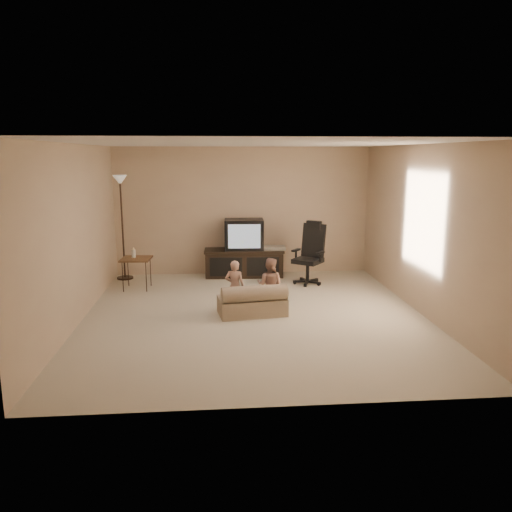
{
  "coord_description": "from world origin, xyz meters",
  "views": [
    {
      "loc": [
        -0.58,
        -7.07,
        2.35
      ],
      "look_at": [
        0.08,
        0.6,
        0.78
      ],
      "focal_mm": 35.0,
      "sensor_mm": 36.0,
      "label": 1
    }
  ],
  "objects_px": {
    "office_chair": "(310,261)",
    "floor_lamp": "(121,204)",
    "toddler_right": "(270,285)",
    "child_sofa": "(253,302)",
    "side_table": "(136,259)",
    "toddler_left": "(235,287)",
    "tv_stand": "(244,253)"
  },
  "relations": [
    {
      "from": "office_chair",
      "to": "floor_lamp",
      "type": "xyz_separation_m",
      "value": [
        -3.47,
        0.63,
        1.03
      ]
    },
    {
      "from": "office_chair",
      "to": "toddler_right",
      "type": "xyz_separation_m",
      "value": [
        -0.92,
        -1.63,
        0.0
      ]
    },
    {
      "from": "office_chair",
      "to": "toddler_right",
      "type": "relative_size",
      "value": 1.39
    },
    {
      "from": "floor_lamp",
      "to": "child_sofa",
      "type": "height_order",
      "value": "floor_lamp"
    },
    {
      "from": "side_table",
      "to": "toddler_right",
      "type": "bearing_deg",
      "value": -34.08
    },
    {
      "from": "office_chair",
      "to": "floor_lamp",
      "type": "relative_size",
      "value": 0.58
    },
    {
      "from": "floor_lamp",
      "to": "toddler_right",
      "type": "height_order",
      "value": "floor_lamp"
    },
    {
      "from": "floor_lamp",
      "to": "toddler_right",
      "type": "relative_size",
      "value": 2.38
    },
    {
      "from": "office_chair",
      "to": "child_sofa",
      "type": "xyz_separation_m",
      "value": [
        -1.2,
        -1.79,
        -0.22
      ]
    },
    {
      "from": "child_sofa",
      "to": "toddler_right",
      "type": "relative_size",
      "value": 1.26
    },
    {
      "from": "side_table",
      "to": "toddler_left",
      "type": "height_order",
      "value": "toddler_left"
    },
    {
      "from": "toddler_left",
      "to": "side_table",
      "type": "bearing_deg",
      "value": -25.12
    },
    {
      "from": "child_sofa",
      "to": "tv_stand",
      "type": "bearing_deg",
      "value": 81.32
    },
    {
      "from": "floor_lamp",
      "to": "child_sofa",
      "type": "relative_size",
      "value": 1.88
    },
    {
      "from": "floor_lamp",
      "to": "toddler_left",
      "type": "distance_m",
      "value": 3.23
    },
    {
      "from": "side_table",
      "to": "toddler_right",
      "type": "xyz_separation_m",
      "value": [
        2.21,
        -1.49,
        -0.13
      ]
    },
    {
      "from": "child_sofa",
      "to": "toddler_left",
      "type": "xyz_separation_m",
      "value": [
        -0.26,
        0.13,
        0.21
      ]
    },
    {
      "from": "floor_lamp",
      "to": "toddler_left",
      "type": "height_order",
      "value": "floor_lamp"
    },
    {
      "from": "floor_lamp",
      "to": "child_sofa",
      "type": "bearing_deg",
      "value": -46.73
    },
    {
      "from": "side_table",
      "to": "tv_stand",
      "type": "bearing_deg",
      "value": 22.53
    },
    {
      "from": "tv_stand",
      "to": "office_chair",
      "type": "height_order",
      "value": "office_chair"
    },
    {
      "from": "tv_stand",
      "to": "office_chair",
      "type": "bearing_deg",
      "value": -28.24
    },
    {
      "from": "toddler_right",
      "to": "floor_lamp",
      "type": "bearing_deg",
      "value": -20.04
    },
    {
      "from": "child_sofa",
      "to": "office_chair",
      "type": "bearing_deg",
      "value": 48.27
    },
    {
      "from": "office_chair",
      "to": "toddler_left",
      "type": "distance_m",
      "value": 2.21
    },
    {
      "from": "tv_stand",
      "to": "toddler_left",
      "type": "height_order",
      "value": "tv_stand"
    },
    {
      "from": "tv_stand",
      "to": "office_chair",
      "type": "distance_m",
      "value": 1.35
    },
    {
      "from": "floor_lamp",
      "to": "child_sofa",
      "type": "distance_m",
      "value": 3.55
    },
    {
      "from": "toddler_left",
      "to": "child_sofa",
      "type": "bearing_deg",
      "value": 171.11
    },
    {
      "from": "office_chair",
      "to": "toddler_right",
      "type": "distance_m",
      "value": 1.87
    },
    {
      "from": "office_chair",
      "to": "floor_lamp",
      "type": "distance_m",
      "value": 3.68
    },
    {
      "from": "toddler_right",
      "to": "office_chair",
      "type": "bearing_deg",
      "value": -98.06
    }
  ]
}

